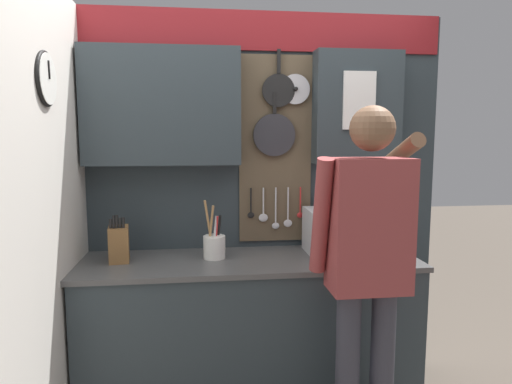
{
  "coord_description": "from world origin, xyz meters",
  "views": [
    {
      "loc": [
        -0.29,
        -2.6,
        1.62
      ],
      "look_at": [
        0.06,
        0.19,
        1.27
      ],
      "focal_mm": 32.0,
      "sensor_mm": 36.0,
      "label": 1
    }
  ],
  "objects_px": {
    "microwave": "(349,232)",
    "person": "(368,252)",
    "utensil_crock": "(214,245)",
    "knife_block": "(119,244)"
  },
  "relations": [
    {
      "from": "microwave",
      "to": "person",
      "type": "xyz_separation_m",
      "value": [
        -0.09,
        -0.55,
        0.02
      ]
    },
    {
      "from": "microwave",
      "to": "utensil_crock",
      "type": "bearing_deg",
      "value": 179.91
    },
    {
      "from": "knife_block",
      "to": "utensil_crock",
      "type": "distance_m",
      "value": 0.55
    },
    {
      "from": "person",
      "to": "microwave",
      "type": "bearing_deg",
      "value": 80.87
    },
    {
      "from": "microwave",
      "to": "knife_block",
      "type": "distance_m",
      "value": 1.36
    },
    {
      "from": "microwave",
      "to": "utensil_crock",
      "type": "relative_size",
      "value": 1.41
    },
    {
      "from": "microwave",
      "to": "knife_block",
      "type": "relative_size",
      "value": 1.78
    },
    {
      "from": "utensil_crock",
      "to": "person",
      "type": "bearing_deg",
      "value": -37.09
    },
    {
      "from": "knife_block",
      "to": "person",
      "type": "distance_m",
      "value": 1.39
    },
    {
      "from": "knife_block",
      "to": "person",
      "type": "bearing_deg",
      "value": -23.35
    }
  ]
}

